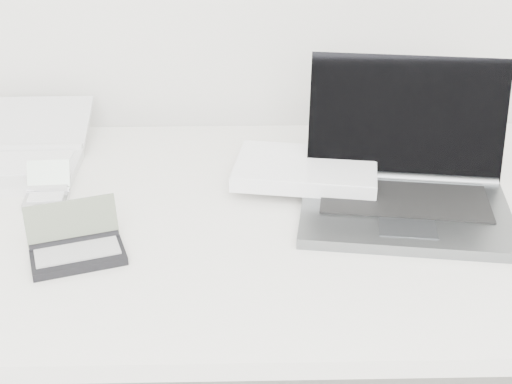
{
  "coord_description": "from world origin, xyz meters",
  "views": [
    {
      "loc": [
        -0.05,
        0.44,
        1.35
      ],
      "look_at": [
        -0.03,
        1.51,
        0.79
      ],
      "focal_mm": 50.0,
      "sensor_mm": 36.0,
      "label": 1
    }
  ],
  "objects_px": {
    "desk": "(272,233)",
    "palmtop_charcoal": "(76,248)",
    "netbook_open_white": "(15,156)",
    "laptop_large": "(371,179)"
  },
  "relations": [
    {
      "from": "desk",
      "to": "palmtop_charcoal",
      "type": "relative_size",
      "value": 9.46
    },
    {
      "from": "desk",
      "to": "netbook_open_white",
      "type": "bearing_deg",
      "value": 158.38
    },
    {
      "from": "netbook_open_white",
      "to": "palmtop_charcoal",
      "type": "xyz_separation_m",
      "value": [
        0.19,
        -0.34,
        -0.0
      ]
    },
    {
      "from": "laptop_large",
      "to": "netbook_open_white",
      "type": "xyz_separation_m",
      "value": [
        -0.69,
        0.16,
        -0.02
      ]
    },
    {
      "from": "desk",
      "to": "netbook_open_white",
      "type": "relative_size",
      "value": 4.71
    },
    {
      "from": "desk",
      "to": "palmtop_charcoal",
      "type": "height_order",
      "value": "palmtop_charcoal"
    },
    {
      "from": "laptop_large",
      "to": "netbook_open_white",
      "type": "bearing_deg",
      "value": 175.69
    },
    {
      "from": "palmtop_charcoal",
      "to": "netbook_open_white",
      "type": "bearing_deg",
      "value": 100.93
    },
    {
      "from": "desk",
      "to": "palmtop_charcoal",
      "type": "bearing_deg",
      "value": -156.19
    },
    {
      "from": "netbook_open_white",
      "to": "palmtop_charcoal",
      "type": "distance_m",
      "value": 0.39
    }
  ]
}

